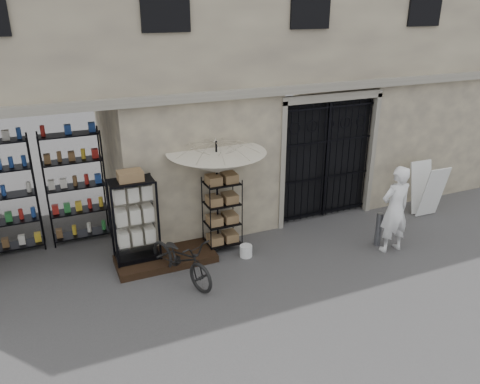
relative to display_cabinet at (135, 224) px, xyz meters
name	(u,v)px	position (x,y,z in m)	size (l,w,h in m)	color
ground	(306,274)	(2.94, -1.69, -0.90)	(80.00, 80.00, 0.00)	black
main_building	(227,23)	(2.94, 2.31, 3.60)	(14.00, 4.00, 9.00)	tan
shop_recess	(43,189)	(-1.56, 1.11, 0.60)	(3.00, 1.70, 3.00)	black
shop_shelving	(41,192)	(-1.61, 1.61, 0.35)	(2.70, 0.50, 2.50)	black
iron_gate	(323,158)	(4.69, 0.59, 0.60)	(2.50, 0.21, 3.00)	black
step_platform	(166,259)	(0.54, -0.14, -0.83)	(2.00, 0.90, 0.15)	black
display_cabinet	(135,224)	(0.00, 0.00, 0.00)	(0.87, 0.58, 1.82)	black
wire_rack	(222,215)	(1.83, -0.05, -0.11)	(0.85, 0.74, 1.61)	black
market_umbrella	(216,157)	(1.74, 0.00, 1.17)	(1.90, 1.94, 2.88)	black
white_bucket	(246,251)	(2.14, -0.59, -0.78)	(0.26, 0.26, 0.25)	silver
bicycle	(182,279)	(0.65, -0.90, -0.90)	(0.61, 0.93, 1.76)	black
steel_bollard	(379,229)	(5.00, -1.27, -0.52)	(0.14, 0.14, 0.76)	slate
shopkeeper	(389,250)	(5.11, -1.56, -0.90)	(0.69, 1.90, 0.46)	white
easel_sign	(427,190)	(7.11, -0.45, -0.23)	(0.63, 0.72, 1.30)	silver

